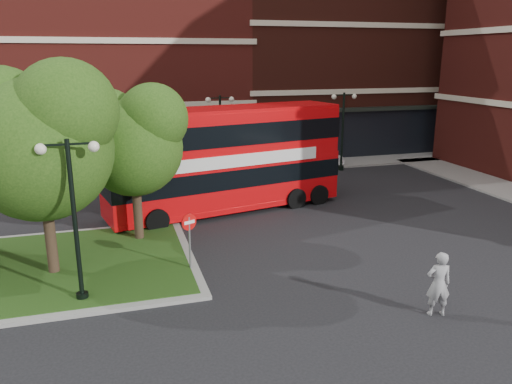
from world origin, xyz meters
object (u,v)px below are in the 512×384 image
object	(u,v)px
woman	(438,284)
bus	(225,152)
car_silver	(123,169)
car_white	(315,158)

from	to	relation	value
woman	bus	bearing A→B (deg)	-60.16
car_silver	car_white	bearing A→B (deg)	-94.64
woman	car_white	distance (m)	20.01
car_silver	car_white	world-z (taller)	car_silver
bus	car_white	xyz separation A→B (m)	(7.99, 7.92, -2.22)
bus	woman	xyz separation A→B (m)	(3.51, -11.58, -1.87)
woman	car_silver	bearing A→B (deg)	-54.61
car_silver	woman	bearing A→B (deg)	-162.24
car_white	woman	bearing A→B (deg)	168.81
car_silver	car_white	distance (m)	12.52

